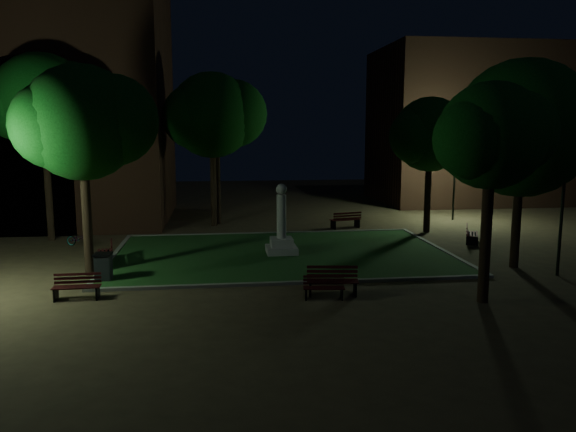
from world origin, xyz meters
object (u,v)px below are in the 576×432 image
bench_far_side (346,220)px  bench_near_left (324,288)px  bench_near_right (332,282)px  bicycle (80,238)px  monument (281,234)px  bench_west_near (77,287)px  bench_left_side (107,254)px  bench_right_side (471,234)px  trash_bin (103,267)px

bench_far_side → bench_near_left: bearing=61.1°
bench_near_right → bicycle: (-10.71, 9.61, -0.07)m
monument → bench_west_near: monument is taller
bench_near_left → bench_left_side: size_ratio=0.78×
bench_near_right → bench_left_side: 10.27m
bench_right_side → trash_bin: 17.90m
bench_near_left → bench_west_near: bearing=-179.8°
bench_far_side → trash_bin: trash_bin is taller
bench_near_right → bench_right_side: size_ratio=1.08×
trash_bin → bicycle: (-2.46, 6.87, -0.17)m
bench_west_near → bicycle: size_ratio=1.05×
bench_near_left → trash_bin: size_ratio=1.31×
monument → trash_bin: (-7.21, -3.78, -0.40)m
monument → bench_far_side: monument is taller
monument → bench_near_right: monument is taller
monument → bench_near_left: (0.66, -6.94, -0.60)m
bench_near_left → bicycle: bearing=142.9°
monument → bench_near_right: bearing=-80.9°
bench_near_right → bicycle: bench_near_right is taller
trash_bin → bench_far_side: bearing=41.2°
bench_right_side → bench_far_side: (-5.36, 4.95, 0.04)m
monument → bench_far_side: 7.92m
bench_left_side → bench_right_side: size_ratio=1.09×
bench_near_left → bench_far_side: size_ratio=0.78×
bench_right_side → bench_far_side: size_ratio=0.92×
monument → bench_near_left: 6.99m
trash_bin → bicycle: size_ratio=0.74×
bench_far_side → monument: bearing=42.2°
bench_west_near → bench_left_side: bench_left_side is taller
bench_near_left → bench_near_right: (0.39, 0.42, 0.10)m
bench_near_left → bench_left_side: bearing=151.4°
bicycle → monument: bearing=-84.9°
monument → bench_right_side: size_ratio=1.87×
bench_near_right → bench_far_side: size_ratio=1.00×
bench_west_near → bicycle: 9.25m
bench_left_side → bench_far_side: bearing=111.0°
bench_near_right → bench_west_near: size_ratio=1.18×
bicycle → bench_right_side: bearing=-71.7°
bench_near_left → bench_near_right: bench_near_right is taller
bench_near_left → monument: bearing=102.5°
bench_left_side → bench_west_near: bearing=-11.3°
monument → trash_bin: monument is taller
bench_near_left → bench_right_side: (9.23, 8.47, 0.06)m
bench_west_near → bench_right_side: size_ratio=0.92×
monument → bicycle: monument is taller
bench_right_side → bench_far_side: bench_far_side is taller
bench_west_near → trash_bin: (0.47, 2.15, 0.16)m
bench_near_left → bench_west_near: (-8.34, 1.00, 0.04)m
bicycle → trash_bin: bearing=-137.5°
monument → bench_west_near: (-7.68, -5.93, -0.55)m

